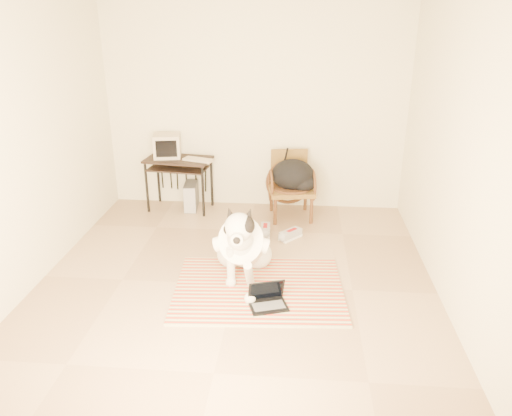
# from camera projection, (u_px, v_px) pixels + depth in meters

# --- Properties ---
(floor) EXTENTS (4.50, 4.50, 0.00)m
(floor) POSITION_uv_depth(u_px,v_px,m) (235.00, 285.00, 5.04)
(floor) COLOR tan
(floor) RESTS_ON ground
(wall_back) EXTENTS (4.50, 0.00, 4.50)m
(wall_back) POSITION_uv_depth(u_px,v_px,m) (255.00, 109.00, 6.61)
(wall_back) COLOR beige
(wall_back) RESTS_ON floor
(wall_front) EXTENTS (4.50, 0.00, 4.50)m
(wall_front) POSITION_uv_depth(u_px,v_px,m) (174.00, 282.00, 2.45)
(wall_front) COLOR beige
(wall_front) RESTS_ON floor
(wall_left) EXTENTS (0.00, 4.50, 4.50)m
(wall_left) POSITION_uv_depth(u_px,v_px,m) (22.00, 151.00, 4.69)
(wall_left) COLOR beige
(wall_left) RESTS_ON floor
(wall_right) EXTENTS (0.00, 4.50, 4.50)m
(wall_right) POSITION_uv_depth(u_px,v_px,m) (459.00, 161.00, 4.37)
(wall_right) COLOR beige
(wall_right) RESTS_ON floor
(rug) EXTENTS (1.73, 1.37, 0.02)m
(rug) POSITION_uv_depth(u_px,v_px,m) (259.00, 289.00, 4.95)
(rug) COLOR red
(rug) RESTS_ON floor
(dog) EXTENTS (0.59, 1.23, 0.89)m
(dog) POSITION_uv_depth(u_px,v_px,m) (243.00, 245.00, 5.08)
(dog) COLOR silver
(dog) RESTS_ON rug
(laptop) EXTENTS (0.40, 0.34, 0.24)m
(laptop) POSITION_uv_depth(u_px,v_px,m) (267.00, 300.00, 4.64)
(laptop) COLOR black
(laptop) RESTS_ON rug
(computer_desk) EXTENTS (0.92, 0.58, 0.72)m
(computer_desk) POSITION_uv_depth(u_px,v_px,m) (178.00, 166.00, 6.70)
(computer_desk) COLOR black
(computer_desk) RESTS_ON floor
(crt_monitor) EXTENTS (0.40, 0.39, 0.31)m
(crt_monitor) POSITION_uv_depth(u_px,v_px,m) (167.00, 146.00, 6.69)
(crt_monitor) COLOR #B9AA91
(crt_monitor) RESTS_ON computer_desk
(desk_keyboard) EXTENTS (0.43, 0.27, 0.03)m
(desk_keyboard) POSITION_uv_depth(u_px,v_px,m) (198.00, 160.00, 6.58)
(desk_keyboard) COLOR #B9AA91
(desk_keyboard) RESTS_ON computer_desk
(pc_tower) EXTENTS (0.20, 0.41, 0.37)m
(pc_tower) POSITION_uv_depth(u_px,v_px,m) (191.00, 196.00, 6.87)
(pc_tower) COLOR #545456
(pc_tower) RESTS_ON floor
(rattan_chair) EXTENTS (0.65, 0.63, 0.86)m
(rattan_chair) POSITION_uv_depth(u_px,v_px,m) (291.00, 185.00, 6.55)
(rattan_chair) COLOR brown
(rattan_chair) RESTS_ON floor
(backpack) EXTENTS (0.58, 0.45, 0.41)m
(backpack) POSITION_uv_depth(u_px,v_px,m) (295.00, 176.00, 6.42)
(backpack) COLOR black
(backpack) RESTS_ON rattan_chair
(sneaker_left) EXTENTS (0.13, 0.30, 0.10)m
(sneaker_left) POSITION_uv_depth(u_px,v_px,m) (265.00, 230.00, 6.15)
(sneaker_left) COLOR white
(sneaker_left) RESTS_ON floor
(sneaker_right) EXTENTS (0.29, 0.31, 0.11)m
(sneaker_right) POSITION_uv_depth(u_px,v_px,m) (291.00, 235.00, 6.03)
(sneaker_right) COLOR white
(sneaker_right) RESTS_ON floor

